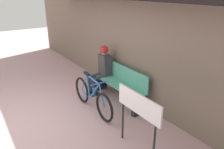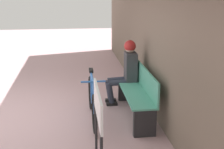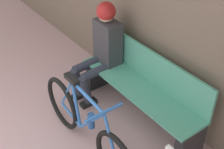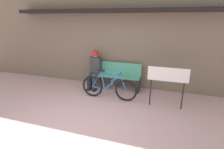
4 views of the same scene
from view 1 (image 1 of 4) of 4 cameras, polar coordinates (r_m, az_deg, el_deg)
name	(u,v)px [view 1 (image 1 of 4)]	position (r m, az deg, el deg)	size (l,w,h in m)	color
ground_plane	(17,129)	(4.95, -23.66, -12.88)	(24.00, 24.00, 0.00)	#C69EA3
storefront_wall	(128,32)	(5.38, 4.15, 10.92)	(12.00, 0.56, 3.20)	#756656
park_bench_near	(120,85)	(5.44, 1.99, -2.65)	(1.74, 0.42, 0.88)	#51A88E
bicycle	(92,97)	(5.01, -5.19, -5.81)	(1.68, 0.40, 0.87)	black
person_seated	(102,66)	(5.78, -2.67, 2.22)	(0.34, 0.61, 1.28)	#2D3342
signboard	(138,108)	(3.61, 6.87, -8.78)	(1.02, 0.04, 1.10)	#232326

